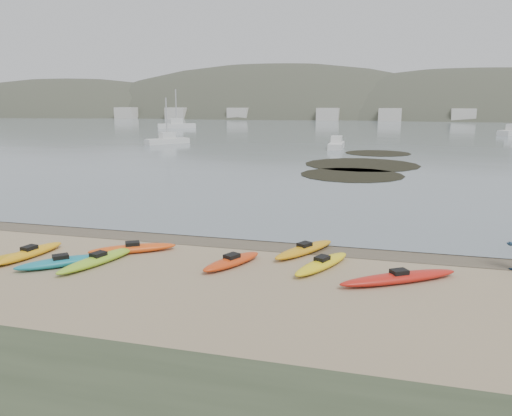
% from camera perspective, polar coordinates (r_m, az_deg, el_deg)
% --- Properties ---
extents(ground, '(600.00, 600.00, 0.00)m').
position_cam_1_polar(ground, '(22.10, -0.00, -3.81)').
color(ground, tan).
rests_on(ground, ground).
extents(wet_sand, '(60.00, 60.00, 0.00)m').
position_cam_1_polar(wet_sand, '(21.82, -0.21, -4.00)').
color(wet_sand, brown).
rests_on(wet_sand, ground).
extents(water, '(1200.00, 1200.00, 0.00)m').
position_cam_1_polar(water, '(320.64, 14.32, 10.62)').
color(water, slate).
rests_on(water, ground).
extents(kayaks, '(22.19, 8.80, 0.34)m').
position_cam_1_polar(kayaks, '(18.99, -4.77, -5.99)').
color(kayaks, '#FAAF15').
rests_on(kayaks, ground).
extents(kelp_mats, '(11.02, 27.02, 0.04)m').
position_cam_1_polar(kelp_mats, '(50.29, 12.21, 4.92)').
color(kelp_mats, black).
rests_on(kelp_mats, water).
extents(moored_boats, '(91.35, 64.76, 1.20)m').
position_cam_1_polar(moored_boats, '(99.18, 10.11, 8.69)').
color(moored_boats, silver).
rests_on(moored_boats, ground).
extents(far_hills, '(550.00, 135.00, 80.00)m').
position_cam_1_polar(far_hills, '(218.26, 24.00, 5.24)').
color(far_hills, '#384235').
rests_on(far_hills, ground).
extents(far_town, '(199.00, 5.00, 4.00)m').
position_cam_1_polar(far_town, '(165.58, 15.47, 10.23)').
color(far_town, beige).
rests_on(far_town, ground).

